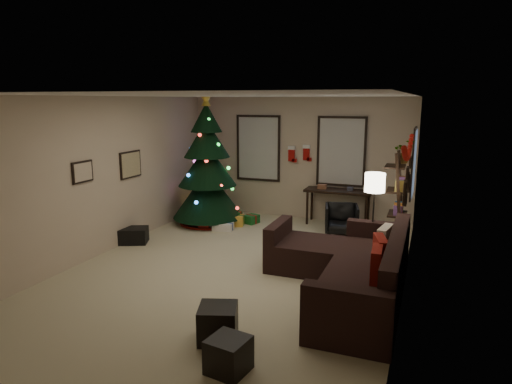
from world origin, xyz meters
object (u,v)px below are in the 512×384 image
at_px(desk, 338,194).
at_px(bookshelf, 399,207).
at_px(christmas_tree, 207,170).
at_px(desk_chair, 341,219).
at_px(sofa, 351,270).

relative_size(desk, bookshelf, 0.78).
relative_size(christmas_tree, desk_chair, 4.66).
bearing_deg(bookshelf, desk, 128.65).
xyz_separation_m(desk_chair, bookshelf, (1.13, -1.02, 0.57)).
distance_m(christmas_tree, desk_chair, 2.99).
xyz_separation_m(sofa, bookshelf, (0.49, 1.69, 0.57)).
bearing_deg(christmas_tree, bookshelf, -11.24).
bearing_deg(bookshelf, desk_chair, 137.91).
relative_size(sofa, bookshelf, 1.66).
relative_size(christmas_tree, bookshelf, 1.56).
bearing_deg(sofa, desk_chair, 103.35).
distance_m(christmas_tree, bookshelf, 4.07).
bearing_deg(christmas_tree, desk, 18.36).
bearing_deg(bookshelf, christmas_tree, 168.76).
relative_size(desk_chair, bookshelf, 0.33).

